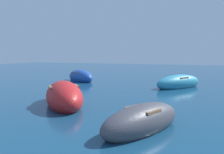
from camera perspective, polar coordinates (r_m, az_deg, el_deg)
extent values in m
ellipsoid|color=#B21E1E|center=(9.95, -11.91, -4.85)|extent=(3.39, 3.71, 1.33)
cube|color=brown|center=(9.88, -11.97, -2.35)|extent=(1.37, 1.30, 0.08)
ellipsoid|color=teal|center=(15.29, 16.33, -1.42)|extent=(3.20, 3.67, 1.08)
cube|color=brown|center=(15.24, 16.37, -0.07)|extent=(1.21, 1.17, 0.08)
ellipsoid|color=#1E479E|center=(18.22, -7.88, 0.02)|extent=(3.31, 2.91, 1.16)
cube|color=brown|center=(18.19, -7.89, 1.24)|extent=(1.12, 1.20, 0.08)
ellipsoid|color=#3F3F47|center=(6.76, 7.56, -10.83)|extent=(2.37, 3.32, 1.00)
cube|color=brown|center=(6.67, 7.61, -8.04)|extent=(1.07, 0.95, 0.08)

